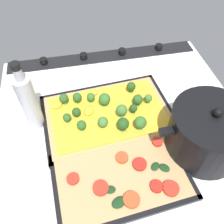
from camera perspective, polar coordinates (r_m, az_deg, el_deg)
name	(u,v)px	position (r cm, az deg, el deg)	size (l,w,h in cm)	color
ground_plane	(121,122)	(77.11, 2.18, -2.44)	(77.44, 72.51, 3.00)	white
stove_control_panel	(103,56)	(98.92, -2.12, 13.13)	(74.34, 7.00, 2.60)	black
baking_tray_front	(108,115)	(76.44, -0.92, -0.80)	(42.25, 30.18, 1.30)	black
broccoli_pizza	(108,112)	(75.23, -0.92, 0.04)	(39.66, 27.60, 5.94)	tan
baking_tray_back	(121,177)	(65.08, 2.16, -15.19)	(36.52, 24.89, 1.30)	black
veggie_pizza_back	(123,177)	(64.36, 2.64, -15.04)	(33.94, 22.31, 1.90)	tan
cooking_pot	(208,132)	(69.17, 21.73, -4.46)	(28.20, 21.42, 16.24)	black
oil_bottle	(29,102)	(71.35, -19.04, 2.25)	(4.93, 4.93, 23.23)	#B7BCC6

